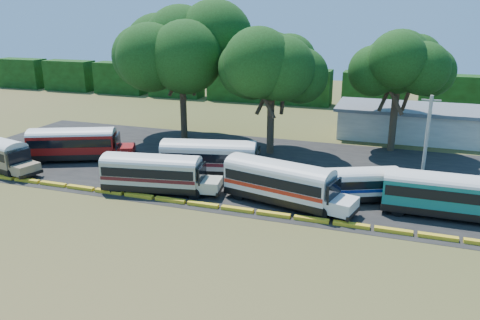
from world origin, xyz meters
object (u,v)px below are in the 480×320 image
(tree_west, at_px, (181,43))
(bus_cream_west, at_px, (154,171))
(bus_teal, at_px, (445,192))
(bus_white_red, at_px, (281,180))
(bus_red, at_px, (75,142))

(tree_west, bearing_deg, bus_cream_west, -72.72)
(bus_teal, bearing_deg, bus_white_red, -172.57)
(bus_cream_west, relative_size, bus_teal, 1.01)
(bus_cream_west, relative_size, tree_west, 0.67)
(bus_cream_west, bearing_deg, bus_white_red, -4.16)
(bus_cream_west, bearing_deg, bus_teal, -3.01)
(bus_teal, bearing_deg, bus_red, 175.51)
(bus_cream_west, bearing_deg, tree_west, 98.03)
(bus_cream_west, height_order, bus_white_red, bus_white_red)
(bus_red, height_order, bus_cream_west, bus_red)
(bus_white_red, bearing_deg, bus_teal, 20.90)
(bus_red, bearing_deg, bus_white_red, -34.32)
(bus_teal, height_order, tree_west, tree_west)
(bus_cream_west, xyz_separation_m, bus_white_red, (11.22, 1.00, 0.12))
(bus_white_red, distance_m, bus_teal, 12.71)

